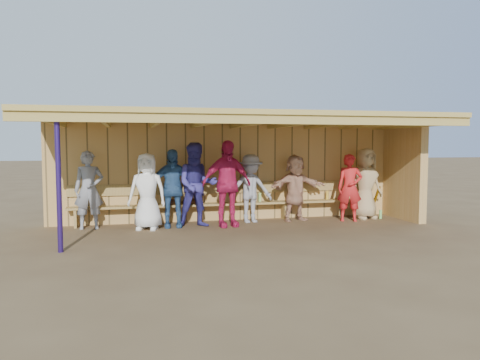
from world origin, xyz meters
The scene contains 13 objects.
ground centered at (0.00, 0.00, 0.00)m, with size 90.00×90.00×0.00m, color brown.
player_a centered at (-3.29, 0.81, 0.86)m, with size 0.62×0.41×1.71m, color gray.
player_b centered at (-2.05, 0.44, 0.83)m, with size 0.82×0.53×1.67m, color white.
player_c centered at (-0.95, 0.51, 0.95)m, with size 0.92×0.72×1.89m, color navy.
player_d centered at (-0.30, 0.39, 0.97)m, with size 1.14×0.47×1.94m, color #C92052.
player_e centered at (0.37, 0.81, 0.81)m, with size 1.04×0.60×1.61m, color #96979E.
player_f centered at (1.48, 0.78, 0.80)m, with size 1.49×0.47×1.61m, color tan.
player_g centered at (2.74, 0.43, 0.81)m, with size 0.59×0.39×1.62m, color red.
player_h centered at (3.29, 0.66, 0.88)m, with size 0.86×0.56×1.75m, color tan.
player_extra centered at (-1.50, 0.58, 0.87)m, with size 1.02×0.43×1.75m, color #335A8C.
dugout_structure centered at (0.39, 0.69, 1.69)m, with size 8.80×3.20×2.50m.
bench centered at (0.00, 1.12, 0.53)m, with size 7.60×0.34×0.93m.
dugout_equipment centered at (-0.34, 0.99, 0.49)m, with size 5.31×0.62×0.80m.
Camera 1 is at (-2.44, -9.83, 1.87)m, focal length 35.00 mm.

